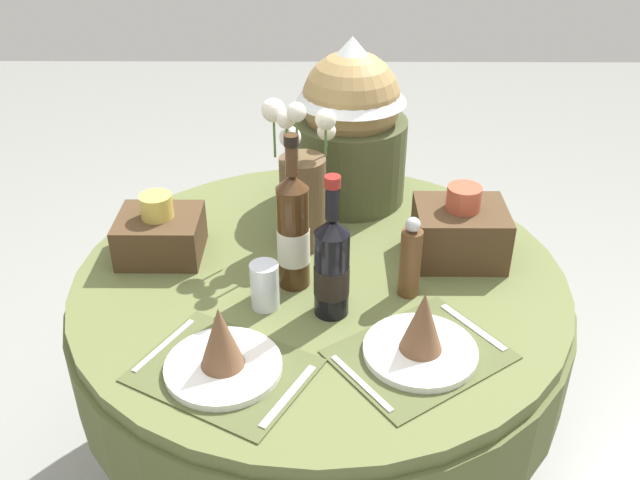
{
  "coord_description": "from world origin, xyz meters",
  "views": [
    {
      "loc": [
        0.01,
        -1.44,
        1.71
      ],
      "look_at": [
        0.0,
        0.03,
        0.8
      ],
      "focal_mm": 39.71,
      "sensor_mm": 36.0,
      "label": 1
    }
  ],
  "objects": [
    {
      "name": "flower_vase",
      "position": [
        -0.05,
        0.15,
        0.89
      ],
      "size": [
        0.18,
        0.17,
        0.41
      ],
      "color": "brown",
      "rests_on": "dining_table"
    },
    {
      "name": "ground",
      "position": [
        0.0,
        0.0,
        0.0
      ],
      "size": [
        8.0,
        8.0,
        0.0
      ],
      "primitive_type": "plane",
      "color": "gray"
    },
    {
      "name": "tumbler_near_left",
      "position": [
        -0.12,
        -0.13,
        0.78
      ],
      "size": [
        0.07,
        0.07,
        0.11
      ],
      "primitive_type": "cylinder",
      "color": "silver",
      "rests_on": "dining_table"
    },
    {
      "name": "gift_tub_back_centre",
      "position": [
        0.08,
        0.41,
        0.97
      ],
      "size": [
        0.32,
        0.32,
        0.47
      ],
      "color": "#474C2D",
      "rests_on": "dining_table"
    },
    {
      "name": "place_setting_right",
      "position": [
        0.21,
        -0.3,
        0.77
      ],
      "size": [
        0.43,
        0.41,
        0.16
      ],
      "color": "#4E562F",
      "rests_on": "dining_table"
    },
    {
      "name": "place_setting_left",
      "position": [
        -0.19,
        -0.35,
        0.77
      ],
      "size": [
        0.42,
        0.39,
        0.16
      ],
      "color": "#4E562F",
      "rests_on": "dining_table"
    },
    {
      "name": "dining_table",
      "position": [
        0.0,
        0.0,
        0.58
      ],
      "size": [
        1.23,
        1.23,
        0.72
      ],
      "color": "#5B6638",
      "rests_on": "ground"
    },
    {
      "name": "woven_basket_side_right",
      "position": [
        0.35,
        0.08,
        0.8
      ],
      "size": [
        0.22,
        0.19,
        0.2
      ],
      "color": "#47331E",
      "rests_on": "dining_table"
    },
    {
      "name": "woven_basket_side_left",
      "position": [
        -0.4,
        0.09,
        0.79
      ],
      "size": [
        0.21,
        0.18,
        0.17
      ],
      "color": "#47331E",
      "rests_on": "dining_table"
    },
    {
      "name": "wine_bottle_centre",
      "position": [
        0.03,
        -0.15,
        0.85
      ],
      "size": [
        0.08,
        0.08,
        0.34
      ],
      "color": "black",
      "rests_on": "dining_table"
    },
    {
      "name": "pepper_mill",
      "position": [
        0.21,
        -0.08,
        0.82
      ],
      "size": [
        0.05,
        0.05,
        0.21
      ],
      "color": "brown",
      "rests_on": "dining_table"
    },
    {
      "name": "wine_bottle_left",
      "position": [
        -0.06,
        -0.04,
        0.87
      ],
      "size": [
        0.08,
        0.08,
        0.38
      ],
      "color": "#422814",
      "rests_on": "dining_table"
    }
  ]
}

